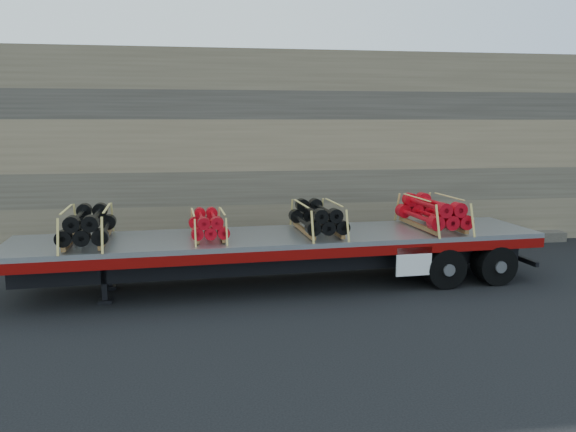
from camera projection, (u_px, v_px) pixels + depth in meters
name	position (u px, v px, depth m)	size (l,w,h in m)	color
ground	(245.00, 290.00, 15.25)	(120.00, 120.00, 0.00)	black
rock_wall	(231.00, 149.00, 21.01)	(44.00, 3.00, 7.00)	#7A6B54
trailer	(281.00, 260.00, 15.62)	(14.47, 2.78, 1.45)	#A2A4A9
bundle_front	(88.00, 226.00, 14.38)	(1.20, 2.41, 0.85)	black
bundle_midfront	(208.00, 225.00, 15.03)	(0.96, 1.91, 0.68)	red
bundle_midrear	(318.00, 219.00, 15.65)	(1.15, 2.30, 0.82)	black
bundle_rear	(432.00, 213.00, 16.36)	(1.25, 2.50, 0.88)	red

